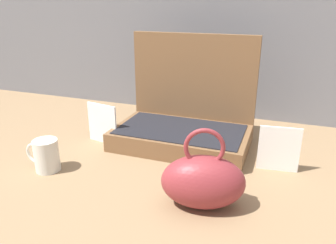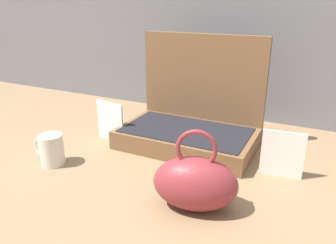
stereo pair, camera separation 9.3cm
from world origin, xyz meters
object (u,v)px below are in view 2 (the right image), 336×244
(teal_pouch_handbag, at_px, (195,183))
(coffee_mug, at_px, (51,150))
(open_suitcase, at_px, (192,120))
(poster_card_right, at_px, (110,121))
(info_card_left, at_px, (282,154))

(teal_pouch_handbag, height_order, coffee_mug, teal_pouch_handbag)
(open_suitcase, distance_m, poster_card_right, 0.30)
(coffee_mug, distance_m, info_card_left, 0.70)
(coffee_mug, relative_size, info_card_left, 0.80)
(info_card_left, bearing_deg, open_suitcase, 154.83)
(teal_pouch_handbag, xyz_separation_m, poster_card_right, (-0.43, 0.26, 0.00))
(open_suitcase, relative_size, info_card_left, 3.31)
(poster_card_right, bearing_deg, coffee_mug, -92.04)
(teal_pouch_handbag, bearing_deg, info_card_left, 57.16)
(teal_pouch_handbag, distance_m, poster_card_right, 0.51)
(teal_pouch_handbag, bearing_deg, poster_card_right, 149.44)
(teal_pouch_handbag, relative_size, coffee_mug, 2.07)
(coffee_mug, distance_m, poster_card_right, 0.25)
(info_card_left, bearing_deg, coffee_mug, -166.41)
(open_suitcase, height_order, poster_card_right, open_suitcase)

